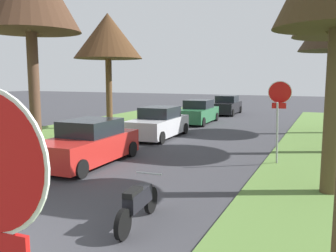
% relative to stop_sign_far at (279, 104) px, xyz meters
% --- Properties ---
extents(stop_sign_far, '(0.82, 0.73, 2.91)m').
position_rel_stop_sign_far_xyz_m(stop_sign_far, '(0.00, 0.00, 0.00)').
color(stop_sign_far, '#9EA0A5').
rests_on(stop_sign_far, grass_verge_right).
extents(street_tree_left_mid_b, '(4.01, 4.01, 6.74)m').
position_rel_stop_sign_far_xyz_m(street_tree_left_mid_b, '(-10.40, 5.09, 3.29)').
color(street_tree_left_mid_b, brown).
rests_on(street_tree_left_mid_b, grass_verge_left).
extents(parked_sedan_red, '(2.09, 4.47, 1.57)m').
position_rel_stop_sign_far_xyz_m(parked_sedan_red, '(-6.16, -2.67, -1.42)').
color(parked_sedan_red, red).
rests_on(parked_sedan_red, ground).
extents(parked_sedan_silver, '(2.09, 4.47, 1.57)m').
position_rel_stop_sign_far_xyz_m(parked_sedan_silver, '(-6.37, 3.50, -1.42)').
color(parked_sedan_silver, '#BCBCC1').
rests_on(parked_sedan_silver, ground).
extents(parked_sedan_green, '(2.09, 4.47, 1.57)m').
position_rel_stop_sign_far_xyz_m(parked_sedan_green, '(-6.50, 9.91, -1.42)').
color(parked_sedan_green, '#28663D').
rests_on(parked_sedan_green, ground).
extents(parked_sedan_black, '(2.09, 4.47, 1.57)m').
position_rel_stop_sign_far_xyz_m(parked_sedan_black, '(-6.29, 16.53, -1.42)').
color(parked_sedan_black, black).
rests_on(parked_sedan_black, ground).
extents(parked_motorcycle, '(0.60, 2.05, 0.97)m').
position_rel_stop_sign_far_xyz_m(parked_motorcycle, '(-1.93, -6.69, -1.66)').
color(parked_motorcycle, black).
rests_on(parked_motorcycle, ground).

